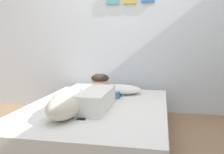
# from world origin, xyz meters

# --- Properties ---
(ground_plane) EXTENTS (12.76, 12.76, 0.00)m
(ground_plane) POSITION_xyz_m (0.00, 0.00, 0.00)
(ground_plane) COLOR #8C6B4C
(back_wall) EXTENTS (4.38, 0.12, 2.50)m
(back_wall) POSITION_xyz_m (-0.00, 1.43, 1.25)
(back_wall) COLOR silver
(back_wall) RESTS_ON ground
(bed) EXTENTS (1.40, 1.92, 0.33)m
(bed) POSITION_xyz_m (-0.18, 0.29, 0.16)
(bed) COLOR gray
(bed) RESTS_ON ground
(pillow) EXTENTS (0.52, 0.32, 0.11)m
(pillow) POSITION_xyz_m (-0.05, 0.91, 0.39)
(pillow) COLOR white
(pillow) RESTS_ON bed
(person_lying) EXTENTS (0.43, 0.92, 0.27)m
(person_lying) POSITION_xyz_m (-0.24, 0.31, 0.44)
(person_lying) COLOR white
(person_lying) RESTS_ON bed
(dog) EXTENTS (0.26, 0.57, 0.21)m
(dog) POSITION_xyz_m (-0.34, -0.13, 0.44)
(dog) COLOR beige
(dog) RESTS_ON bed
(coffee_cup) EXTENTS (0.12, 0.09, 0.07)m
(coffee_cup) POSITION_xyz_m (-0.05, 0.65, 0.37)
(coffee_cup) COLOR teal
(coffee_cup) RESTS_ON bed
(cell_phone) EXTENTS (0.07, 0.14, 0.01)m
(cell_phone) POSITION_xyz_m (-0.19, -0.11, 0.34)
(cell_phone) COLOR black
(cell_phone) RESTS_ON bed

